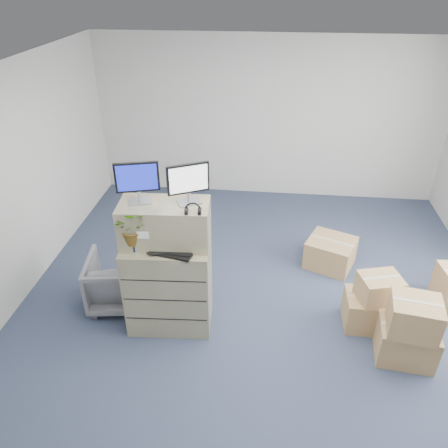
% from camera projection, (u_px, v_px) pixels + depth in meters
% --- Properties ---
extents(ground, '(7.00, 7.00, 0.00)m').
position_uv_depth(ground, '(256.00, 321.00, 5.28)').
color(ground, '#2A374C').
rests_on(ground, ground).
extents(wall_back, '(6.00, 0.02, 2.80)m').
position_uv_depth(wall_back, '(269.00, 119.00, 7.56)').
color(wall_back, beige).
rests_on(wall_back, ground).
extents(filing_cabinet_lower, '(0.98, 0.64, 1.11)m').
position_uv_depth(filing_cabinet_lower, '(169.00, 285.00, 5.01)').
color(filing_cabinet_lower, gray).
rests_on(filing_cabinet_lower, ground).
extents(filing_cabinet_upper, '(0.98, 0.53, 0.47)m').
position_uv_depth(filing_cabinet_upper, '(165.00, 224.00, 4.65)').
color(filing_cabinet_upper, gray).
rests_on(filing_cabinet_upper, filing_cabinet_lower).
extents(monitor_left, '(0.44, 0.23, 0.44)m').
position_uv_depth(monitor_left, '(137.00, 180.00, 4.44)').
color(monitor_left, '#99999E').
rests_on(monitor_left, filing_cabinet_upper).
extents(monitor_right, '(0.41, 0.25, 0.44)m').
position_uv_depth(monitor_right, '(188.00, 182.00, 4.42)').
color(monitor_right, '#99999E').
rests_on(monitor_right, filing_cabinet_upper).
extents(headphones, '(0.16, 0.03, 0.16)m').
position_uv_depth(headphones, '(193.00, 210.00, 4.33)').
color(headphones, black).
rests_on(headphones, filing_cabinet_upper).
extents(keyboard, '(0.54, 0.31, 0.03)m').
position_uv_depth(keyboard, '(170.00, 252.00, 4.59)').
color(keyboard, black).
rests_on(keyboard, filing_cabinet_lower).
extents(mouse, '(0.10, 0.07, 0.03)m').
position_uv_depth(mouse, '(199.00, 250.00, 4.61)').
color(mouse, silver).
rests_on(mouse, filing_cabinet_lower).
extents(water_bottle, '(0.07, 0.07, 0.25)m').
position_uv_depth(water_bottle, '(177.00, 235.00, 4.67)').
color(water_bottle, '#9C9FA4').
rests_on(water_bottle, filing_cabinet_lower).
extents(phone_dock, '(0.06, 0.05, 0.13)m').
position_uv_depth(phone_dock, '(166.00, 239.00, 4.75)').
color(phone_dock, silver).
rests_on(phone_dock, filing_cabinet_lower).
extents(external_drive, '(0.26, 0.23, 0.07)m').
position_uv_depth(external_drive, '(196.00, 238.00, 4.78)').
color(external_drive, black).
rests_on(external_drive, filing_cabinet_lower).
extents(tissue_box, '(0.27, 0.20, 0.09)m').
position_uv_depth(tissue_box, '(196.00, 233.00, 4.73)').
color(tissue_box, '#4080DC').
rests_on(tissue_box, external_drive).
extents(potted_plant, '(0.38, 0.42, 0.40)m').
position_uv_depth(potted_plant, '(134.00, 231.00, 4.53)').
color(potted_plant, '#90A686').
rests_on(potted_plant, filing_cabinet_lower).
extents(office_chair, '(0.82, 0.78, 0.75)m').
position_uv_depth(office_chair, '(119.00, 278.00, 5.41)').
color(office_chair, slate).
rests_on(office_chair, ground).
extents(cardboard_boxes, '(2.37, 2.32, 0.81)m').
position_uv_depth(cardboard_boxes, '(394.00, 294.00, 5.26)').
color(cardboard_boxes, '#9B724B').
rests_on(cardboard_boxes, ground).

